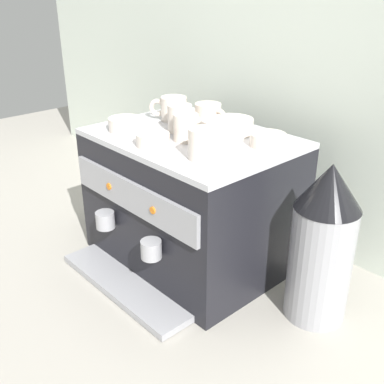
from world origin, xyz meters
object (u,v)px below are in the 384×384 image
(ceramic_bowl_1, at_px, (125,124))
(coffee_grinder, at_px, (322,243))
(ceramic_cup_3, at_px, (181,119))
(ceramic_bowl_0, at_px, (268,140))
(espresso_machine, at_px, (191,200))
(milk_pitcher, at_px, (111,197))
(ceramic_cup_5, at_px, (172,108))
(ceramic_cup_4, at_px, (203,143))
(ceramic_bowl_2, at_px, (153,140))
(ceramic_cup_2, at_px, (214,134))
(ceramic_cup_0, at_px, (209,114))
(ceramic_bowl_3, at_px, (232,126))
(ceramic_cup_1, at_px, (187,127))

(ceramic_bowl_1, distance_m, coffee_grinder, 0.66)
(ceramic_cup_3, xyz_separation_m, ceramic_bowl_0, (0.25, 0.09, -0.02))
(espresso_machine, height_order, milk_pitcher, espresso_machine)
(ceramic_cup_5, xyz_separation_m, coffee_grinder, (0.59, -0.01, -0.23))
(coffee_grinder, height_order, milk_pitcher, coffee_grinder)
(ceramic_bowl_0, relative_size, milk_pitcher, 0.71)
(ceramic_cup_4, xyz_separation_m, ceramic_bowl_2, (-0.16, -0.03, -0.02))
(ceramic_cup_2, relative_size, milk_pitcher, 0.84)
(ceramic_cup_4, relative_size, ceramic_bowl_1, 1.08)
(espresso_machine, bearing_deg, ceramic_cup_0, 111.37)
(ceramic_cup_0, xyz_separation_m, coffee_grinder, (0.48, -0.06, -0.22))
(ceramic_cup_4, bearing_deg, ceramic_cup_3, 152.92)
(ceramic_bowl_1, bearing_deg, ceramic_cup_5, 86.74)
(ceramic_cup_0, distance_m, ceramic_cup_2, 0.21)
(ceramic_cup_5, relative_size, milk_pitcher, 0.81)
(ceramic_cup_2, xyz_separation_m, ceramic_bowl_3, (-0.05, 0.13, -0.02))
(ceramic_bowl_0, xyz_separation_m, milk_pitcher, (-0.63, -0.12, -0.36))
(espresso_machine, distance_m, ceramic_bowl_1, 0.30)
(ceramic_bowl_3, bearing_deg, ceramic_cup_4, -65.68)
(ceramic_bowl_0, distance_m, ceramic_bowl_1, 0.43)
(ceramic_cup_5, xyz_separation_m, ceramic_bowl_2, (0.15, -0.20, -0.02))
(ceramic_cup_0, bearing_deg, coffee_grinder, -7.38)
(ceramic_bowl_3, bearing_deg, milk_pitcher, -165.07)
(ceramic_cup_0, xyz_separation_m, ceramic_cup_2, (0.16, -0.14, 0.00))
(espresso_machine, xyz_separation_m, ceramic_bowl_3, (0.06, 0.11, 0.23))
(ceramic_cup_1, relative_size, ceramic_bowl_0, 1.12)
(ceramic_cup_0, relative_size, ceramic_bowl_0, 1.21)
(ceramic_cup_3, bearing_deg, espresso_machine, -5.37)
(ceramic_cup_1, relative_size, ceramic_cup_3, 0.96)
(ceramic_bowl_1, relative_size, milk_pitcher, 0.72)
(ceramic_cup_0, relative_size, ceramic_bowl_3, 0.95)
(ceramic_cup_3, height_order, coffee_grinder, ceramic_cup_3)
(espresso_machine, relative_size, ceramic_cup_4, 5.42)
(espresso_machine, bearing_deg, ceramic_cup_3, 174.63)
(ceramic_cup_1, height_order, milk_pitcher, ceramic_cup_1)
(ceramic_cup_5, relative_size, coffee_grinder, 0.26)
(ceramic_cup_1, relative_size, ceramic_cup_5, 0.98)
(ceramic_cup_1, xyz_separation_m, ceramic_bowl_3, (0.04, 0.14, -0.02))
(espresso_machine, bearing_deg, ceramic_bowl_1, -147.29)
(ceramic_bowl_1, bearing_deg, coffee_grinder, 15.32)
(ceramic_cup_1, xyz_separation_m, ceramic_bowl_1, (-0.19, -0.08, -0.02))
(espresso_machine, relative_size, ceramic_bowl_1, 5.85)
(ceramic_cup_0, bearing_deg, ceramic_cup_1, -66.29)
(ceramic_cup_2, bearing_deg, ceramic_cup_3, 171.82)
(ceramic_cup_3, distance_m, ceramic_bowl_2, 0.14)
(espresso_machine, xyz_separation_m, ceramic_cup_5, (-0.16, 0.07, 0.24))
(ceramic_cup_4, distance_m, ceramic_cup_5, 0.36)
(ceramic_bowl_0, bearing_deg, ceramic_cup_0, 174.88)
(ceramic_bowl_3, xyz_separation_m, coffee_grinder, (0.37, -0.05, -0.21))
(espresso_machine, xyz_separation_m, ceramic_bowl_0, (0.21, 0.10, 0.22))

